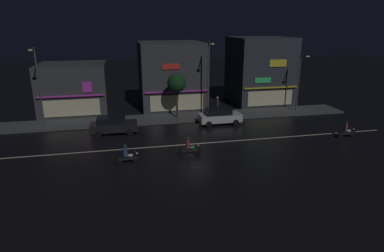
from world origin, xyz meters
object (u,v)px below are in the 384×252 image
at_px(streetlamp_west, 38,81).
at_px(motorcycle_opposite_lane, 189,148).
at_px(streetlamp_east, 300,78).
at_px(streetlamp_mid, 209,74).
at_px(traffic_cone, 239,120).
at_px(motorcycle_following, 346,131).
at_px(motorcycle_lead, 127,156).
at_px(parked_car_near_kerb, 113,125).
at_px(pedestrian_on_sidewalk, 217,106).
at_px(parked_car_trailing, 220,116).

relative_size(streetlamp_west, motorcycle_opposite_lane, 4.03).
bearing_deg(streetlamp_east, streetlamp_mid, 178.27).
distance_m(streetlamp_mid, traffic_cone, 6.00).
distance_m(motorcycle_following, traffic_cone, 10.26).
relative_size(streetlamp_west, streetlamp_east, 1.17).
bearing_deg(streetlamp_east, motorcycle_lead, -151.27).
bearing_deg(parked_car_near_kerb, motorcycle_lead, -81.75).
height_order(pedestrian_on_sidewalk, motorcycle_following, pedestrian_on_sidewalk).
bearing_deg(motorcycle_opposite_lane, traffic_cone, -131.78).
height_order(streetlamp_east, motorcycle_opposite_lane, streetlamp_east).
relative_size(streetlamp_east, parked_car_trailing, 1.52).
bearing_deg(parked_car_trailing, traffic_cone, 177.58).
height_order(parked_car_near_kerb, motorcycle_lead, parked_car_near_kerb).
relative_size(motorcycle_lead, traffic_cone, 3.45).
xyz_separation_m(pedestrian_on_sidewalk, motorcycle_opposite_lane, (-5.59, -11.16, -0.42)).
bearing_deg(streetlamp_west, streetlamp_mid, -0.14).
relative_size(streetlamp_west, pedestrian_on_sidewalk, 3.92).
relative_size(pedestrian_on_sidewalk, motorcycle_lead, 1.03).
xyz_separation_m(streetlamp_west, motorcycle_following, (27.70, -9.54, -3.98)).
bearing_deg(parked_car_near_kerb, motorcycle_opposite_lane, -48.69).
bearing_deg(traffic_cone, motorcycle_following, -38.56).
bearing_deg(parked_car_trailing, streetlamp_west, -9.86).
height_order(streetlamp_west, streetlamp_mid, streetlamp_mid).
height_order(streetlamp_east, motorcycle_lead, streetlamp_east).
bearing_deg(parked_car_trailing, motorcycle_lead, 40.50).
bearing_deg(streetlamp_west, motorcycle_lead, -54.56).
relative_size(streetlamp_east, motorcycle_opposite_lane, 3.45).
height_order(parked_car_near_kerb, parked_car_trailing, same).
relative_size(parked_car_near_kerb, motorcycle_opposite_lane, 2.26).
relative_size(streetlamp_mid, motorcycle_following, 4.21).
relative_size(streetlamp_west, motorcycle_following, 4.03).
xyz_separation_m(pedestrian_on_sidewalk, parked_car_near_kerb, (-11.48, -4.46, -0.18)).
xyz_separation_m(motorcycle_lead, motorcycle_opposite_lane, (4.83, 0.63, 0.00)).
relative_size(streetlamp_east, traffic_cone, 11.92).
xyz_separation_m(motorcycle_lead, motorcycle_following, (19.69, 1.72, 0.00)).
xyz_separation_m(pedestrian_on_sidewalk, motorcycle_following, (9.27, -10.07, -0.42)).
xyz_separation_m(streetlamp_mid, parked_car_trailing, (0.38, -3.02, -3.92)).
bearing_deg(traffic_cone, parked_car_near_kerb, -176.50).
distance_m(streetlamp_west, motorcycle_following, 29.57).
xyz_separation_m(parked_car_near_kerb, motorcycle_opposite_lane, (5.90, -6.71, -0.24)).
bearing_deg(motorcycle_following, streetlamp_east, -85.16).
height_order(pedestrian_on_sidewalk, parked_car_near_kerb, pedestrian_on_sidewalk).
bearing_deg(streetlamp_mid, streetlamp_east, -1.73).
height_order(parked_car_near_kerb, motorcycle_following, parked_car_near_kerb).
bearing_deg(motorcycle_lead, streetlamp_mid, -123.17).
distance_m(pedestrian_on_sidewalk, motorcycle_opposite_lane, 12.49).
xyz_separation_m(parked_car_trailing, motorcycle_opposite_lane, (-4.77, -7.57, -0.24)).
relative_size(streetlamp_east, motorcycle_lead, 3.45).
relative_size(parked_car_trailing, traffic_cone, 7.82).
xyz_separation_m(streetlamp_west, streetlamp_east, (27.90, -0.36, -0.57)).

